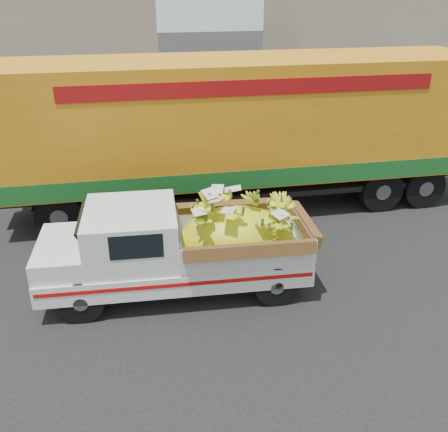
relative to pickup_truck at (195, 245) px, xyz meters
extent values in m
plane|color=black|center=(-0.62, -0.06, -0.94)|extent=(100.00, 100.00, 0.00)
cube|color=gray|center=(-0.62, 6.10, -0.86)|extent=(60.00, 0.25, 0.15)
cube|color=gray|center=(-0.62, 8.20, -0.87)|extent=(60.00, 4.00, 0.14)
cube|color=gray|center=(13.38, 15.10, 2.06)|extent=(14.00, 6.00, 6.00)
cylinder|color=black|center=(-2.13, -0.65, -0.54)|extent=(0.82, 0.28, 0.81)
cylinder|color=black|center=(-2.04, 0.90, -0.54)|extent=(0.82, 0.28, 0.81)
cylinder|color=black|center=(1.36, -0.85, -0.54)|extent=(0.82, 0.28, 0.81)
cylinder|color=black|center=(1.45, 0.69, -0.54)|extent=(0.82, 0.28, 0.81)
cube|color=silver|center=(-0.40, 0.02, -0.35)|extent=(5.08, 2.09, 0.41)
cube|color=#A50F0C|center=(-0.45, -0.88, -0.28)|extent=(4.87, 0.30, 0.07)
cube|color=silver|center=(-2.84, 0.17, -0.46)|extent=(0.21, 1.77, 0.15)
cube|color=silver|center=(-2.43, 0.14, 0.05)|extent=(1.00, 1.74, 0.38)
cube|color=silver|center=(-1.16, 0.07, 0.33)|extent=(1.74, 1.82, 0.95)
cube|color=black|center=(-1.11, -0.81, 0.51)|extent=(0.90, 0.06, 0.44)
cube|color=silver|center=(0.87, -0.05, 0.13)|extent=(2.54, 1.94, 0.54)
ellipsoid|color=yellow|center=(0.77, -0.04, 0.01)|extent=(2.28, 1.57, 1.36)
cylinder|color=black|center=(6.44, 2.57, -0.39)|extent=(1.10, 0.34, 1.10)
cylinder|color=black|center=(6.47, 4.57, -0.39)|extent=(1.10, 0.34, 1.10)
cylinder|color=black|center=(5.24, 2.59, -0.39)|extent=(1.10, 0.34, 1.10)
cylinder|color=black|center=(5.27, 4.59, -0.39)|extent=(1.10, 0.34, 1.10)
cylinder|color=black|center=(-2.76, 2.72, -0.39)|extent=(1.10, 0.34, 1.10)
cylinder|color=black|center=(-2.73, 4.72, -0.39)|extent=(1.10, 0.34, 1.10)
cube|color=black|center=(1.75, 3.65, -0.16)|extent=(12.01, 1.19, 0.36)
cube|color=orange|center=(1.75, 3.65, 1.44)|extent=(11.80, 2.68, 2.84)
cube|color=#18541E|center=(1.75, 3.65, 0.27)|extent=(11.86, 2.70, 0.45)
cube|color=maroon|center=(1.73, 2.39, 2.41)|extent=(8.40, 0.15, 0.35)
camera|label=1|loc=(-1.15, -8.23, 4.59)|focal=40.00mm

